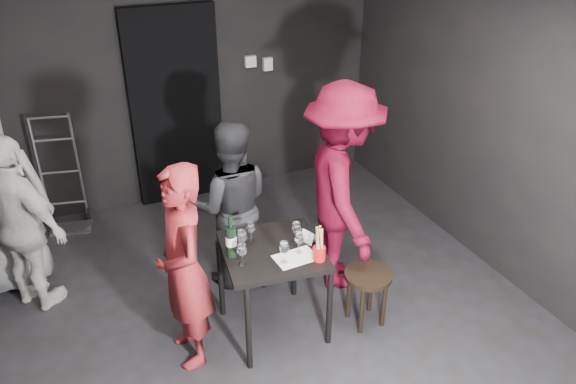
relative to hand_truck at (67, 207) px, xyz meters
name	(u,v)px	position (x,y,z in m)	size (l,w,h in m)	color
floor	(262,330)	(1.25, -2.27, -0.22)	(4.50, 5.00, 0.02)	black
wall_back	(172,78)	(1.25, 0.23, 1.13)	(4.50, 0.04, 2.70)	black
wall_right	(514,128)	(3.50, -2.27, 1.13)	(0.04, 5.00, 2.70)	black
doorway	(176,108)	(1.25, 0.17, 0.83)	(0.95, 0.10, 2.10)	black
wallbox_upper	(250,61)	(2.10, 0.18, 1.23)	(0.12, 0.06, 0.12)	#B7B7B2
wallbox_lower	(267,64)	(2.30, 0.18, 1.18)	(0.10, 0.06, 0.14)	#B7B7B2
hand_truck	(67,207)	(0.00, 0.00, 0.00)	(0.40, 0.34, 1.20)	#B2B2B7
tasting_table	(273,260)	(1.34, -2.27, 0.43)	(0.72, 0.72, 0.75)	black
stool	(368,283)	(2.05, -2.50, 0.16)	(0.37, 0.37, 0.47)	black
server_red	(183,265)	(0.67, -2.29, 0.59)	(0.59, 0.38, 1.61)	maroon
woman_black	(231,206)	(1.27, -1.53, 0.52)	(0.72, 0.39, 1.48)	black
man_maroon	(343,169)	(2.12, -1.90, 0.86)	(1.40, 0.65, 2.16)	#5E071C
bystander_cream	(22,226)	(-0.34, -1.20, 0.54)	(0.89, 0.43, 1.52)	silver
tasting_mat	(295,257)	(1.45, -2.44, 0.53)	(0.30, 0.20, 0.00)	white
wine_glass_a	(242,254)	(1.07, -2.37, 0.63)	(0.07, 0.07, 0.19)	white
wine_glass_b	(242,240)	(1.13, -2.22, 0.63)	(0.08, 0.08, 0.20)	white
wine_glass_c	(251,231)	(1.23, -2.11, 0.62)	(0.07, 0.07, 0.18)	white
wine_glass_d	(284,251)	(1.35, -2.46, 0.63)	(0.07, 0.07, 0.19)	white
wine_glass_e	(299,242)	(1.50, -2.39, 0.62)	(0.07, 0.07, 0.18)	white
wine_glass_f	(297,232)	(1.54, -2.27, 0.63)	(0.07, 0.07, 0.19)	white
wine_bottle	(231,241)	(1.04, -2.23, 0.66)	(0.08, 0.08, 0.33)	black
breadstick_cup	(319,244)	(1.59, -2.53, 0.66)	(0.09, 0.09, 0.29)	red
reserved_card	(307,237)	(1.61, -2.30, 0.58)	(0.07, 0.12, 0.09)	white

